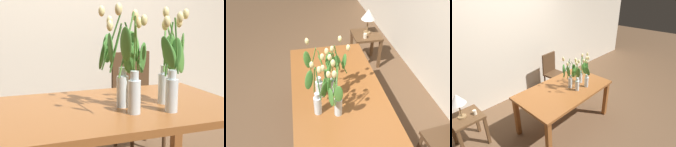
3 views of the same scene
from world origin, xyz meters
The scene contains 7 objects.
room_wall_rear centered at (0.00, 1.52, 1.35)m, with size 9.00×0.10×2.70m, color beige.
dining_table centered at (0.00, 0.00, 0.65)m, with size 1.60×0.90×0.74m.
tulip_vase_0 centered at (0.08, -0.04, 0.97)m, with size 0.28×0.28×0.57m.
tulip_vase_1 centered at (0.37, -0.09, 0.96)m, with size 0.22×0.17×0.57m.
tulip_vase_2 centered at (0.10, -0.17, 0.96)m, with size 0.22×0.27×0.57m.
tulip_vase_3 centered at (0.31, -0.22, 0.92)m, with size 0.19×0.21×0.54m.
dining_chair centered at (0.67, 1.02, 0.52)m, with size 0.43×0.43×0.93m.
Camera 1 is at (-0.56, -1.66, 1.23)m, focal length 50.21 mm.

